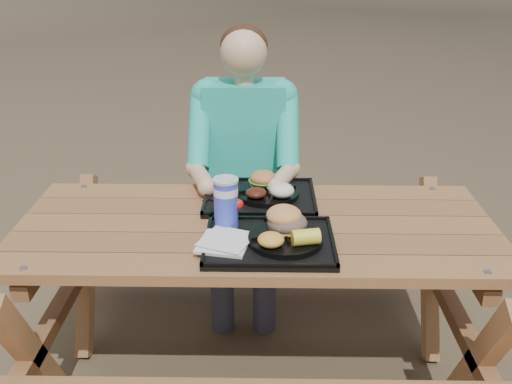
{
  "coord_description": "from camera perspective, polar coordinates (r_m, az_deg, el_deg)",
  "views": [
    {
      "loc": [
        0.03,
        -1.91,
        1.73
      ],
      "look_at": [
        0.0,
        0.0,
        0.88
      ],
      "focal_mm": 40.0,
      "sensor_mm": 36.0,
      "label": 1
    }
  ],
  "objects": [
    {
      "name": "sandwich",
      "position": [
        1.99,
        3.17,
        -2.05
      ],
      "size": [
        0.13,
        0.13,
        0.14
      ],
      "primitive_type": null,
      "color": "#DA8E4D",
      "rests_on": "plate_near"
    },
    {
      "name": "soda_cup",
      "position": [
        2.05,
        -3.02,
        -1.21
      ],
      "size": [
        0.09,
        0.09,
        0.18
      ],
      "primitive_type": "cylinder",
      "color": "#1C2DD5",
      "rests_on": "tray_near"
    },
    {
      "name": "burger",
      "position": [
        2.35,
        0.7,
        1.75
      ],
      "size": [
        0.11,
        0.11,
        0.1
      ],
      "primitive_type": null,
      "color": "#B97241",
      "rests_on": "plate_far"
    },
    {
      "name": "condiment_bbq",
      "position": [
        2.1,
        1.41,
        -2.79
      ],
      "size": [
        0.04,
        0.04,
        0.03
      ],
      "primitive_type": "cylinder",
      "color": "#331305",
      "rests_on": "tray_near"
    },
    {
      "name": "mac_cheese",
      "position": [
        1.91,
        1.5,
        -4.79
      ],
      "size": [
        0.09,
        0.09,
        0.04
      ],
      "primitive_type": "ellipsoid",
      "color": "#F0B53F",
      "rests_on": "plate_near"
    },
    {
      "name": "ground",
      "position": [
        2.58,
        -0.0,
        -18.19
      ],
      "size": [
        60.0,
        60.0,
        0.0
      ],
      "primitive_type": "plane",
      "color": "#999999",
      "rests_on": "ground"
    },
    {
      "name": "plate_far",
      "position": [
        2.33,
        1.12,
        -0.09
      ],
      "size": [
        0.26,
        0.26,
        0.02
      ],
      "primitive_type": "cylinder",
      "color": "black",
      "rests_on": "tray_far"
    },
    {
      "name": "tray_near",
      "position": [
        1.99,
        1.35,
        -5.14
      ],
      "size": [
        0.45,
        0.35,
        0.02
      ],
      "primitive_type": "cube",
      "color": "black",
      "rests_on": "picnic_table"
    },
    {
      "name": "condiment_mustard",
      "position": [
        2.1,
        3.14,
        -2.82
      ],
      "size": [
        0.05,
        0.05,
        0.03
      ],
      "primitive_type": "cylinder",
      "color": "#D1CA17",
      "rests_on": "tray_near"
    },
    {
      "name": "picnic_table",
      "position": [
        2.34,
        -0.0,
        -11.37
      ],
      "size": [
        1.8,
        1.49,
        0.75
      ],
      "primitive_type": null,
      "color": "#999999",
      "rests_on": "ground"
    },
    {
      "name": "corn_cob",
      "position": [
        1.92,
        4.99,
        -4.51
      ],
      "size": [
        0.11,
        0.11,
        0.05
      ],
      "primitive_type": null,
      "rotation": [
        0.0,
        0.0,
        0.2
      ],
      "color": "yellow",
      "rests_on": "plate_near"
    },
    {
      "name": "napkin_stack",
      "position": [
        1.96,
        -3.24,
        -5.03
      ],
      "size": [
        0.2,
        0.2,
        0.02
      ],
      "primitive_type": "cube",
      "rotation": [
        0.0,
        0.0,
        -0.19
      ],
      "color": "silver",
      "rests_on": "tray_near"
    },
    {
      "name": "potato_salad",
      "position": [
        2.26,
        2.6,
        0.16
      ],
      "size": [
        0.1,
        0.1,
        0.05
      ],
      "primitive_type": "ellipsoid",
      "color": "white",
      "rests_on": "plate_far"
    },
    {
      "name": "diner",
      "position": [
        2.79,
        -1.12,
        0.98
      ],
      "size": [
        0.48,
        0.84,
        1.28
      ],
      "primitive_type": null,
      "color": "teal",
      "rests_on": "ground"
    },
    {
      "name": "cutlery_far",
      "position": [
        2.35,
        -3.85,
        -0.15
      ],
      "size": [
        0.06,
        0.14,
        0.01
      ],
      "primitive_type": "cube",
      "rotation": [
        0.0,
        0.0,
        -0.22
      ],
      "color": "black",
      "rests_on": "tray_far"
    },
    {
      "name": "baked_beans",
      "position": [
        2.26,
        -0.01,
        -0.09
      ],
      "size": [
        0.08,
        0.08,
        0.04
      ],
      "primitive_type": "ellipsoid",
      "color": "#45180D",
      "rests_on": "plate_far"
    },
    {
      "name": "plate_near",
      "position": [
        1.98,
        2.95,
        -4.71
      ],
      "size": [
        0.26,
        0.26,
        0.02
      ],
      "primitive_type": "cylinder",
      "color": "black",
      "rests_on": "tray_near"
    },
    {
      "name": "tray_far",
      "position": [
        2.33,
        0.37,
        -0.63
      ],
      "size": [
        0.45,
        0.35,
        0.02
      ],
      "primitive_type": "cube",
      "color": "black",
      "rests_on": "picnic_table"
    }
  ]
}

